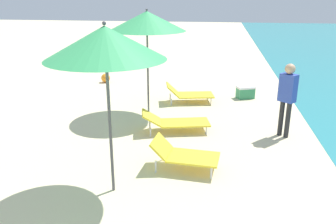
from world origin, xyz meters
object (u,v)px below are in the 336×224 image
umbrella_farthest (147,21)px  beach_ball (106,78)px  person_walking_near (287,93)px  lounger_second_shoreside (184,154)px  umbrella_second (105,43)px  lounger_farthest_shoreside (189,94)px  cooler_box (245,92)px  lounger_farthest_inland (175,121)px

umbrella_farthest → beach_ball: size_ratio=8.53×
person_walking_near → beach_ball: size_ratio=5.21×
lounger_second_shoreside → beach_ball: lounger_second_shoreside is taller
umbrella_second → person_walking_near: (3.24, 2.86, -1.44)m
lounger_farthest_shoreside → lounger_second_shoreside: bearing=-97.4°
umbrella_farthest → cooler_box: 4.07m
cooler_box → beach_ball: (-5.04, 1.35, -0.03)m
umbrella_farthest → lounger_farthest_shoreside: size_ratio=1.85×
lounger_farthest_shoreside → person_walking_near: (2.42, -2.32, 0.77)m
cooler_box → beach_ball: size_ratio=1.87×
cooler_box → beach_ball: bearing=165.0°
cooler_box → person_walking_near: bearing=-77.4°
lounger_farthest_shoreside → lounger_farthest_inland: (-0.12, -2.40, -0.02)m
lounger_farthest_shoreside → lounger_farthest_inland: 2.41m
lounger_farthest_shoreside → person_walking_near: size_ratio=0.89×
beach_ball → umbrella_second: bearing=-71.1°
lounger_farthest_inland → beach_ball: size_ratio=5.18×
umbrella_second → lounger_farthest_shoreside: 5.69m
lounger_second_shoreside → beach_ball: bearing=124.7°
umbrella_farthest → lounger_farthest_inland: umbrella_farthest is taller
beach_ball → lounger_second_shoreside: bearing=-60.5°
lounger_farthest_inland → person_walking_near: person_walking_near is taller
umbrella_farthest → beach_ball: (-2.29, 3.26, -2.33)m
umbrella_farthest → beach_ball: bearing=125.0°
person_walking_near → beach_ball: 7.25m
umbrella_second → lounger_farthest_shoreside: umbrella_second is taller
lounger_second_shoreside → person_walking_near: size_ratio=0.76×
beach_ball → lounger_farthest_inland: bearing=-54.6°
umbrella_farthest → cooler_box: bearing=34.8°
umbrella_farthest → cooler_box: (2.75, 1.91, -2.31)m
lounger_second_shoreside → lounger_farthest_shoreside: (-0.28, 4.26, -0.02)m
umbrella_farthest → beach_ball: 4.62m
lounger_second_shoreside → cooler_box: lounger_second_shoreside is taller
person_walking_near → umbrella_farthest: bearing=-67.1°
umbrella_second → lounger_second_shoreside: (1.10, 0.92, -2.18)m
lounger_second_shoreside → person_walking_near: bearing=47.4°
umbrella_second → lounger_farthest_inland: (0.70, 2.78, -2.23)m
umbrella_second → lounger_farthest_shoreside: bearing=81.0°
lounger_farthest_shoreside → lounger_farthest_inland: size_ratio=0.89×
lounger_second_shoreside → person_walking_near: 2.98m
umbrella_second → umbrella_farthest: size_ratio=1.00×
umbrella_farthest → cooler_box: size_ratio=4.57×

